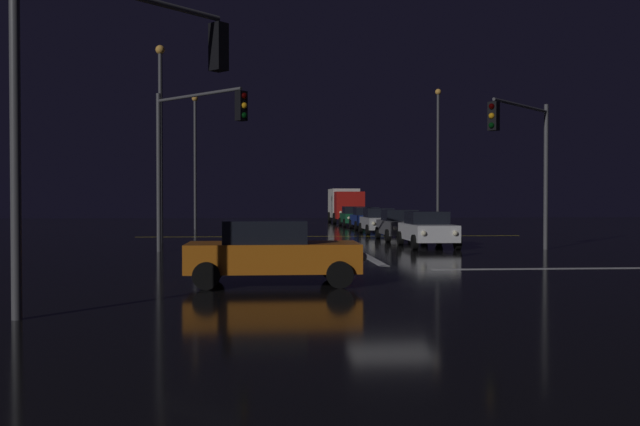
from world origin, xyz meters
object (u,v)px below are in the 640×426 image
streetlamp_left_near (161,130)px  traffic_signal_nw (192,139)px  streetlamp_right_far (438,149)px  box_truck (345,204)px  traffic_signal_sw (114,78)px  sedan_silver (379,221)px  sedan_orange_crossing (271,252)px  sedan_white (427,229)px  sedan_blue (366,218)px  sedan_green (354,216)px  traffic_signal_ne (525,146)px  streetlamp_left_far (195,153)px  sedan_gray (400,225)px

streetlamp_left_near → traffic_signal_nw: bearing=-72.0°
streetlamp_right_far → box_truck: bearing=112.6°
box_truck → traffic_signal_sw: bearing=-101.6°
sedan_silver → sedan_orange_crossing: bearing=-105.1°
sedan_white → sedan_blue: same height
sedan_white → streetlamp_right_far: streetlamp_right_far is taller
sedan_silver → sedan_green: bearing=89.9°
sedan_silver → traffic_signal_ne: traffic_signal_ne is taller
box_truck → streetlamp_left_near: 31.37m
sedan_orange_crossing → streetlamp_left_far: streetlamp_left_far is taller
streetlamp_right_far → streetlamp_left_far: (-17.35, -0.00, -0.34)m
sedan_gray → streetlamp_left_near: (-11.83, -1.79, 4.59)m
sedan_white → sedan_green: (-0.19, 24.21, 0.00)m
sedan_white → traffic_signal_sw: 19.35m
streetlamp_right_far → streetlamp_left_far: 17.35m
traffic_signal_ne → sedan_blue: bearing=98.3°
box_truck → streetlamp_left_near: size_ratio=0.88×
sedan_blue → traffic_signal_ne: 22.24m
sedan_silver → streetlamp_left_near: bearing=-144.8°
sedan_silver → traffic_signal_ne: 15.74m
sedan_blue → streetlamp_left_near: size_ratio=0.46×
box_truck → traffic_signal_ne: 35.62m
sedan_silver → traffic_signal_nw: (-9.64, -14.98, 3.60)m
streetlamp_left_far → sedan_green: bearing=21.5°
sedan_silver → sedan_orange_crossing: 25.61m
streetlamp_right_far → traffic_signal_sw: bearing=-113.1°
sedan_white → box_truck: (0.03, 32.29, 0.91)m
sedan_gray → traffic_signal_sw: size_ratio=0.68×
box_truck → sedan_green: bearing=-91.6°
streetlamp_left_near → traffic_signal_sw: bearing=-84.0°
sedan_orange_crossing → streetlamp_left_far: bearing=99.0°
sedan_white → box_truck: 32.30m
traffic_signal_nw → streetlamp_left_near: (-2.16, 6.66, 0.98)m
sedan_silver → streetlamp_left_near: 15.15m
traffic_signal_ne → traffic_signal_sw: bearing=-135.0°
box_truck → sedan_white: bearing=-90.1°
sedan_white → sedan_gray: same height
traffic_signal_sw → streetlamp_left_far: 35.84m
sedan_gray → streetlamp_right_far: bearing=68.8°
streetlamp_left_near → streetlamp_left_far: bearing=90.0°
sedan_blue → box_truck: (0.04, 13.65, 0.91)m
sedan_silver → box_truck: bearing=89.3°
sedan_green → streetlamp_left_near: size_ratio=0.46×
sedan_gray → traffic_signal_nw: traffic_signal_nw is taller
sedan_gray → sedan_blue: size_ratio=1.00×
streetlamp_left_far → traffic_signal_ne: bearing=-56.2°
sedan_silver → box_truck: size_ratio=0.52×
streetlamp_left_near → sedan_orange_crossing: bearing=-72.7°
sedan_blue → traffic_signal_ne: size_ratio=0.71×
streetlamp_left_near → streetlamp_right_far: bearing=42.7°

